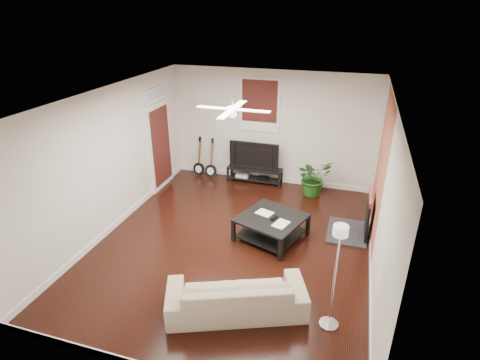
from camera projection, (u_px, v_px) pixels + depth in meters
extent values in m
cube|color=black|center=(234.00, 243.00, 7.35)|extent=(5.00, 6.00, 0.01)
cube|color=white|center=(233.00, 97.00, 6.17)|extent=(5.00, 6.00, 0.01)
cube|color=silver|center=(271.00, 128.00, 9.36)|extent=(5.00, 0.01, 2.80)
cube|color=silver|center=(148.00, 285.00, 4.16)|extent=(5.00, 0.01, 2.80)
cube|color=silver|center=(111.00, 161.00, 7.43)|extent=(0.01, 6.00, 2.80)
cube|color=silver|center=(383.00, 195.00, 6.09)|extent=(0.01, 6.00, 2.80)
cube|color=#B25439|center=(381.00, 171.00, 6.96)|extent=(0.02, 2.20, 2.80)
cube|color=black|center=(357.00, 214.00, 7.43)|extent=(0.80, 1.10, 0.92)
cube|color=#401711|center=(260.00, 105.00, 9.19)|extent=(1.00, 0.06, 1.30)
cube|color=white|center=(160.00, 138.00, 9.13)|extent=(0.08, 1.00, 2.50)
cube|color=black|center=(255.00, 175.00, 9.77)|extent=(1.38, 0.37, 0.39)
imported|color=black|center=(255.00, 155.00, 9.56)|extent=(1.24, 0.16, 0.71)
cube|color=black|center=(271.00, 227.00, 7.42)|extent=(1.42, 1.42, 0.47)
imported|color=#C3B292|center=(236.00, 294.00, 5.62)|extent=(2.18, 1.50, 0.59)
imported|color=#1D5017|center=(313.00, 177.00, 9.02)|extent=(1.07, 1.06, 0.90)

